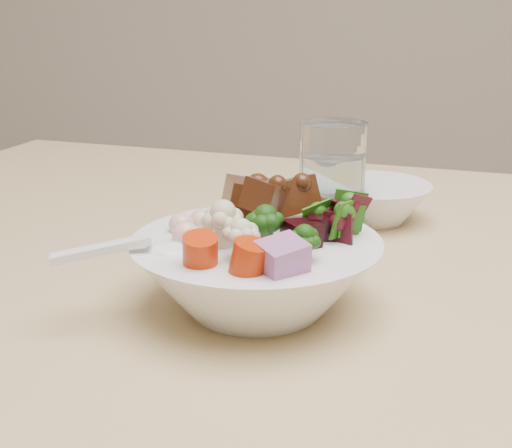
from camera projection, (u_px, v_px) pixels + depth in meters
The scene contains 5 objects.
dining_table at pixel (507, 372), 0.63m from camera, with size 1.71×1.16×0.74m.
food_bowl at pixel (258, 269), 0.57m from camera, with size 0.20×0.20×0.11m.
soup_spoon at pixel (152, 251), 0.53m from camera, with size 0.11×0.05×0.02m.
water_glass at pixel (332, 184), 0.74m from camera, with size 0.07×0.07×0.12m.
side_bowl at pixel (373, 202), 0.79m from camera, with size 0.13×0.13×0.04m, color white, non-canonical shape.
Camera 1 is at (-0.35, -0.43, 0.98)m, focal length 50.00 mm.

